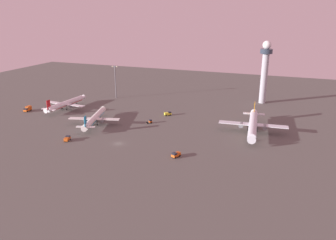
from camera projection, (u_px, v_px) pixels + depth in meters
name	position (u px, v px, depth m)	size (l,w,h in m)	color
ground_plane	(118.00, 144.00, 159.50)	(416.00, 416.00, 0.00)	#56544F
control_tower	(265.00, 68.00, 222.55)	(8.00, 8.00, 41.93)	#A8A8B2
airplane_near_gate	(94.00, 118.00, 185.34)	(28.32, 36.07, 9.41)	silver
airplane_far_stand	(253.00, 125.00, 172.64)	(35.33, 45.31, 11.62)	silver
airplane_mid_apron	(66.00, 104.00, 214.43)	(28.74, 36.92, 9.47)	white
cargo_loader	(168.00, 114.00, 202.06)	(4.42, 4.18, 2.25)	yellow
catering_truck	(28.00, 109.00, 210.38)	(2.94, 5.87, 3.05)	#D85919
baggage_tractor	(176.00, 155.00, 144.51)	(3.46, 4.58, 2.25)	#D85919
pushback_tug	(150.00, 121.00, 188.19)	(3.49, 3.39, 2.05)	#D85919
maintenance_van	(67.00, 138.00, 162.66)	(2.96, 4.50, 2.25)	#D85919
apron_light_west	(115.00, 79.00, 239.21)	(4.80, 0.90, 23.38)	slate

